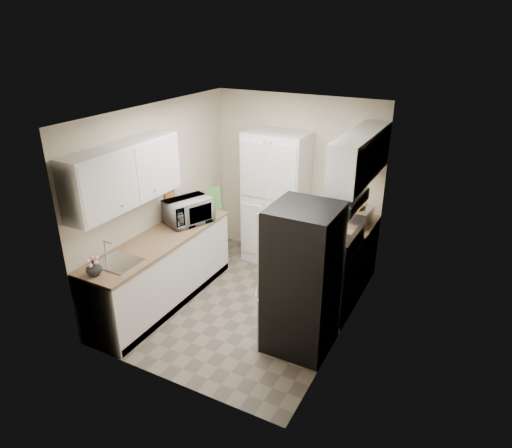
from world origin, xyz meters
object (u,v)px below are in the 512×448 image
(electric_range, at_px, (328,277))
(microwave, at_px, (189,211))
(pantry_cabinet, at_px, (276,199))
(toaster_oven, at_px, (358,216))
(refrigerator, at_px, (302,279))
(wine_bottle, at_px, (195,204))

(electric_range, distance_m, microwave, 2.03)
(pantry_cabinet, distance_m, toaster_oven, 1.30)
(electric_range, relative_size, refrigerator, 0.66)
(electric_range, height_order, microwave, microwave)
(toaster_oven, bearing_deg, refrigerator, -92.82)
(refrigerator, distance_m, wine_bottle, 2.20)
(electric_range, height_order, toaster_oven, toaster_oven)
(electric_range, xyz_separation_m, refrigerator, (-0.03, -0.80, 0.37))
(refrigerator, relative_size, microwave, 2.82)
(pantry_cabinet, distance_m, refrigerator, 2.07)
(toaster_oven, bearing_deg, microwave, -151.45)
(refrigerator, bearing_deg, toaster_oven, 84.51)
(electric_range, relative_size, wine_bottle, 3.88)
(electric_range, xyz_separation_m, toaster_oven, (0.12, 0.76, 0.56))
(refrigerator, xyz_separation_m, toaster_oven, (0.15, 1.56, 0.19))
(microwave, xyz_separation_m, toaster_oven, (2.04, 0.99, -0.05))
(toaster_oven, bearing_deg, wine_bottle, -159.92)
(pantry_cabinet, relative_size, toaster_oven, 4.91)
(pantry_cabinet, xyz_separation_m, microwave, (-0.75, -1.15, 0.09))
(electric_range, bearing_deg, refrigerator, -92.48)
(pantry_cabinet, bearing_deg, electric_range, -38.22)
(wine_bottle, bearing_deg, pantry_cabinet, 44.24)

